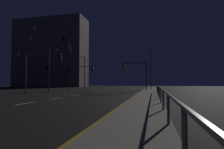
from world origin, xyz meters
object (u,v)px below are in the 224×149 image
Objects in this scene: street_lamp_corner at (150,66)px; traffic_light_near_left at (80,72)px; building_distant at (51,53)px; street_lamp_across_street at (50,65)px; street_lamp_median at (83,69)px; traffic_light_mid_right at (136,69)px; traffic_light_near_right at (135,70)px; traffic_light_far_right at (42,64)px.

traffic_light_near_left is at bearing -157.20° from street_lamp_corner.
building_distant reaches higher than street_lamp_corner.
street_lamp_across_street is 0.93× the size of street_lamp_median.
traffic_light_mid_right reaches higher than traffic_light_near_right.
traffic_light_near_right is 14.25m from street_lamp_across_street.
traffic_light_far_right is 0.67× the size of street_lamp_median.
street_lamp_corner is at bearing -9.64° from street_lamp_median.
street_lamp_median is (-2.67, 20.43, 0.89)m from traffic_light_far_right.
building_distant reaches higher than street_lamp_median.
traffic_light_far_right is 42.22m from building_distant.
traffic_light_near_left is at bearing -156.21° from traffic_light_mid_right.
traffic_light_far_right is 0.21× the size of building_distant.
traffic_light_near_right is 0.61× the size of street_lamp_corner.
traffic_light_near_right is 41.26m from building_distant.
street_lamp_across_street is (-15.79, -11.38, -0.53)m from street_lamp_corner.
building_distant is at bearing 131.96° from traffic_light_near_left.
street_lamp_corner is 1.09× the size of street_lamp_across_street.
building_distant is at bearing 149.03° from traffic_light_mid_right.
traffic_light_mid_right is at bearing 58.52° from traffic_light_far_right.
traffic_light_far_right is 6.99m from street_lamp_across_street.
street_lamp_across_street is at bearing -141.37° from traffic_light_mid_right.
street_lamp_corner is at bearing -27.72° from building_distant.
street_lamp_across_street is at bearing -114.80° from traffic_light_near_left.
traffic_light_mid_right is at bearing 94.33° from traffic_light_near_right.
street_lamp_across_street is (-2.72, -5.88, 0.82)m from traffic_light_near_left.
street_lamp_corner is (13.07, 5.49, 1.35)m from traffic_light_near_left.
traffic_light_mid_right is 1.20× the size of traffic_light_near_right.
street_lamp_corner is at bearing 22.80° from traffic_light_near_left.
traffic_light_far_right is 15.24m from traffic_light_near_right.
street_lamp_corner reaches higher than traffic_light_near_right.
street_lamp_median is at bearing 144.33° from traffic_light_near_right.
traffic_light_near_right is 10.92m from traffic_light_near_left.
street_lamp_median is at bearing 170.36° from street_lamp_corner.
street_lamp_corner reaches higher than traffic_light_mid_right.
building_distant is at bearing 122.04° from street_lamp_across_street.
building_distant is (-31.88, 24.91, 8.09)m from traffic_light_near_right.
building_distant reaches higher than traffic_light_far_right.
traffic_light_mid_right is 19.75m from traffic_light_far_right.
traffic_light_near_left is 0.66× the size of street_lamp_corner.
traffic_light_far_right is at bearing -121.48° from traffic_light_mid_right.
traffic_light_near_left is 0.67× the size of street_lamp_median.
traffic_light_mid_right is 6.11m from traffic_light_near_right.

